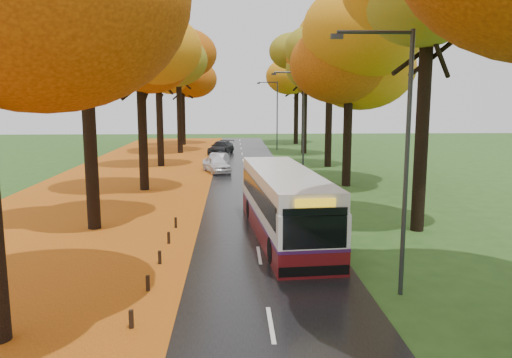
{
  "coord_description": "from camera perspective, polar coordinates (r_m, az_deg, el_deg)",
  "views": [
    {
      "loc": [
        -0.98,
        -6.54,
        6.03
      ],
      "look_at": [
        0.0,
        14.65,
        2.6
      ],
      "focal_mm": 35.0,
      "sensor_mm": 36.0,
      "label": 1
    }
  ],
  "objects": [
    {
      "name": "road",
      "position": [
        32.12,
        -0.85,
        -1.6
      ],
      "size": [
        6.5,
        90.0,
        0.04
      ],
      "primitive_type": "cube",
      "color": "black",
      "rests_on": "ground"
    },
    {
      "name": "centre_line",
      "position": [
        32.12,
        -0.85,
        -1.56
      ],
      "size": [
        0.12,
        90.0,
        0.01
      ],
      "primitive_type": "cube",
      "color": "silver",
      "rests_on": "road"
    },
    {
      "name": "leaf_verge",
      "position": [
        33.1,
        -16.63,
        -1.69
      ],
      "size": [
        12.0,
        90.0,
        0.02
      ],
      "primitive_type": "cube",
      "color": "#83360B",
      "rests_on": "ground"
    },
    {
      "name": "leaf_drift",
      "position": [
        32.17,
        -6.29,
        -1.6
      ],
      "size": [
        0.9,
        90.0,
        0.01
      ],
      "primitive_type": "cube",
      "color": "orange",
      "rests_on": "road"
    },
    {
      "name": "trees_left",
      "position": [
        34.35,
        -13.48,
        14.79
      ],
      "size": [
        9.2,
        74.0,
        13.88
      ],
      "color": "black",
      "rests_on": "ground"
    },
    {
      "name": "trees_right",
      "position": [
        34.63,
        11.42,
        15.07
      ],
      "size": [
        9.3,
        74.2,
        13.96
      ],
      "color": "black",
      "rests_on": "ground"
    },
    {
      "name": "bollard_row",
      "position": [
        12.92,
        -15.25,
        -17.67
      ],
      "size": [
        0.11,
        23.51,
        0.52
      ],
      "color": "black",
      "rests_on": "ground"
    },
    {
      "name": "streetlamp_near",
      "position": [
        15.41,
        16.04,
        3.93
      ],
      "size": [
        2.45,
        0.18,
        8.0
      ],
      "color": "#333538",
      "rests_on": "ground"
    },
    {
      "name": "streetlamp_mid",
      "position": [
        36.89,
        5.07,
        7.1
      ],
      "size": [
        2.45,
        0.18,
        8.0
      ],
      "color": "#333538",
      "rests_on": "ground"
    },
    {
      "name": "streetlamp_far",
      "position": [
        58.76,
        2.19,
        7.89
      ],
      "size": [
        2.45,
        0.18,
        8.0
      ],
      "color": "#333538",
      "rests_on": "ground"
    },
    {
      "name": "bus",
      "position": [
        21.88,
        3.26,
        -2.65
      ],
      "size": [
        3.43,
        11.12,
        2.88
      ],
      "rotation": [
        0.0,
        0.0,
        0.09
      ],
      "color": "#5C0E12",
      "rests_on": "road"
    },
    {
      "name": "car_white",
      "position": [
        41.06,
        -4.53,
        1.71
      ],
      "size": [
        2.78,
        4.28,
        1.36
      ],
      "primitive_type": "imported",
      "rotation": [
        0.0,
        0.0,
        0.32
      ],
      "color": "white",
      "rests_on": "road"
    },
    {
      "name": "car_silver",
      "position": [
        44.07,
        -4.41,
        2.15
      ],
      "size": [
        2.07,
        3.96,
        1.24
      ],
      "primitive_type": "imported",
      "rotation": [
        0.0,
        0.0,
        -0.21
      ],
      "color": "#919398",
      "rests_on": "road"
    },
    {
      "name": "car_dark",
      "position": [
        54.84,
        -4.01,
        3.62
      ],
      "size": [
        3.21,
        5.16,
        1.39
      ],
      "primitive_type": "imported",
      "rotation": [
        0.0,
        0.0,
        -0.28
      ],
      "color": "black",
      "rests_on": "road"
    }
  ]
}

